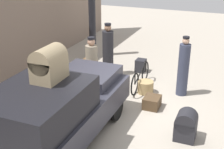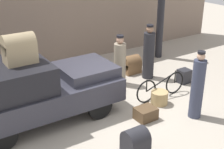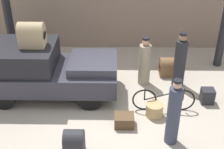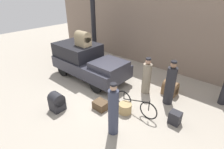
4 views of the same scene
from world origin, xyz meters
name	(u,v)px [view 2 (image 2 of 4)]	position (x,y,z in m)	size (l,w,h in m)	color
ground_plane	(110,111)	(0.00, 0.00, 0.00)	(30.00, 30.00, 0.00)	#A89E8E
station_building_facade	(45,4)	(0.00, 4.08, 2.25)	(16.00, 0.15, 4.50)	gray
canopy_pillar_right	(161,11)	(3.95, 2.57, 1.80)	(0.27, 0.27, 3.60)	black
truck	(32,89)	(-1.85, 0.64, 0.88)	(3.97, 1.80, 1.62)	black
bicycle	(161,87)	(1.66, -0.16, 0.35)	(1.77, 0.04, 0.73)	black
wicker_basket	(159,98)	(1.38, -0.41, 0.19)	(0.48, 0.48, 0.37)	tan
porter_standing_middle	(149,54)	(2.29, 1.20, 0.83)	(0.37, 0.37, 1.81)	#232328
porter_with_bicycle	(120,62)	(1.21, 1.29, 0.74)	(0.37, 0.37, 1.61)	gray
porter_carrying_trunk	(197,87)	(1.69, -1.44, 0.83)	(0.32, 0.32, 1.79)	#33384C
suitcase_black_upright	(135,144)	(-0.64, -1.96, 0.36)	(0.47, 0.48, 0.72)	#232328
trunk_barrel_dark	(131,65)	(2.07, 1.86, 0.29)	(0.59, 0.51, 0.62)	brown
trunk_large_brown	(146,114)	(0.54, -0.85, 0.16)	(0.52, 0.43, 0.32)	#4C3823
trunk_umber_medium	(184,76)	(3.00, 0.24, 0.22)	(0.37, 0.34, 0.45)	#232328
trunk_on_truck_roof	(19,48)	(-2.04, 0.64, 1.97)	(0.71, 0.49, 0.70)	#9E8966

